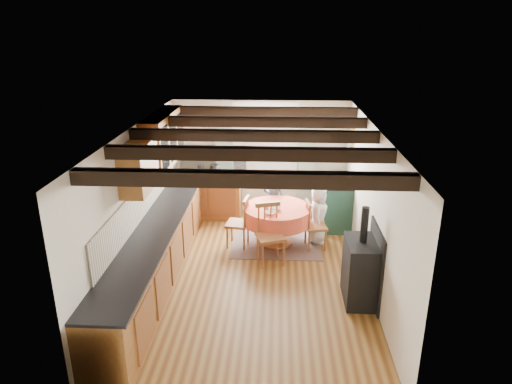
# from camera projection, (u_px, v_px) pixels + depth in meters

# --- Properties ---
(floor) EXTENTS (3.60, 5.50, 0.00)m
(floor) POSITION_uv_depth(u_px,v_px,m) (254.00, 276.00, 7.45)
(floor) COLOR olive
(floor) RESTS_ON ground
(ceiling) EXTENTS (3.60, 5.50, 0.00)m
(ceiling) POSITION_uv_depth(u_px,v_px,m) (253.00, 129.00, 6.63)
(ceiling) COLOR white
(ceiling) RESTS_ON ground
(wall_back) EXTENTS (3.60, 0.00, 2.40)m
(wall_back) POSITION_uv_depth(u_px,v_px,m) (261.00, 158.00, 9.62)
(wall_back) COLOR silver
(wall_back) RESTS_ON ground
(wall_front) EXTENTS (3.60, 0.00, 2.40)m
(wall_front) POSITION_uv_depth(u_px,v_px,m) (238.00, 312.00, 4.46)
(wall_front) COLOR silver
(wall_front) RESTS_ON ground
(wall_left) EXTENTS (0.00, 5.50, 2.40)m
(wall_left) POSITION_uv_depth(u_px,v_px,m) (137.00, 205.00, 7.12)
(wall_left) COLOR silver
(wall_left) RESTS_ON ground
(wall_right) EXTENTS (0.00, 5.50, 2.40)m
(wall_right) POSITION_uv_depth(u_px,v_px,m) (372.00, 209.00, 6.95)
(wall_right) COLOR silver
(wall_right) RESTS_ON ground
(beam_a) EXTENTS (3.60, 0.16, 0.16)m
(beam_a) POSITION_uv_depth(u_px,v_px,m) (242.00, 179.00, 4.78)
(beam_a) COLOR black
(beam_a) RESTS_ON ceiling
(beam_b) EXTENTS (3.60, 0.16, 0.16)m
(beam_b) POSITION_uv_depth(u_px,v_px,m) (249.00, 154.00, 5.72)
(beam_b) COLOR black
(beam_b) RESTS_ON ceiling
(beam_c) EXTENTS (3.60, 0.16, 0.16)m
(beam_c) POSITION_uv_depth(u_px,v_px,m) (253.00, 136.00, 6.66)
(beam_c) COLOR black
(beam_c) RESTS_ON ceiling
(beam_d) EXTENTS (3.60, 0.16, 0.16)m
(beam_d) POSITION_uv_depth(u_px,v_px,m) (257.00, 122.00, 7.60)
(beam_d) COLOR black
(beam_d) RESTS_ON ceiling
(beam_e) EXTENTS (3.60, 0.16, 0.16)m
(beam_e) POSITION_uv_depth(u_px,v_px,m) (259.00, 111.00, 8.54)
(beam_e) COLOR black
(beam_e) RESTS_ON ceiling
(splash_left) EXTENTS (0.02, 4.50, 0.55)m
(splash_left) POSITION_uv_depth(u_px,v_px,m) (144.00, 198.00, 7.40)
(splash_left) COLOR beige
(splash_left) RESTS_ON wall_left
(splash_back) EXTENTS (1.40, 0.02, 0.55)m
(splash_back) POSITION_uv_depth(u_px,v_px,m) (213.00, 158.00, 9.65)
(splash_back) COLOR beige
(splash_back) RESTS_ON wall_back
(base_cabinet_left) EXTENTS (0.60, 5.30, 0.88)m
(base_cabinet_left) POSITION_uv_depth(u_px,v_px,m) (160.00, 249.00, 7.37)
(base_cabinet_left) COLOR #925F2D
(base_cabinet_left) RESTS_ON floor
(base_cabinet_back) EXTENTS (1.30, 0.60, 0.88)m
(base_cabinet_back) POSITION_uv_depth(u_px,v_px,m) (210.00, 196.00, 9.65)
(base_cabinet_back) COLOR #925F2D
(base_cabinet_back) RESTS_ON floor
(worktop_left) EXTENTS (0.64, 5.30, 0.04)m
(worktop_left) POSITION_uv_depth(u_px,v_px,m) (159.00, 223.00, 7.21)
(worktop_left) COLOR black
(worktop_left) RESTS_ON base_cabinet_left
(worktop_back) EXTENTS (1.30, 0.64, 0.04)m
(worktop_back) POSITION_uv_depth(u_px,v_px,m) (209.00, 176.00, 9.47)
(worktop_back) COLOR black
(worktop_back) RESTS_ON base_cabinet_back
(wall_cabinet_glass) EXTENTS (0.34, 1.80, 0.90)m
(wall_cabinet_glass) POSITION_uv_depth(u_px,v_px,m) (163.00, 139.00, 7.99)
(wall_cabinet_glass) COLOR #925F2D
(wall_cabinet_glass) RESTS_ON wall_left
(wall_cabinet_solid) EXTENTS (0.34, 0.90, 0.70)m
(wall_cabinet_solid) POSITION_uv_depth(u_px,v_px,m) (139.00, 167.00, 6.59)
(wall_cabinet_solid) COLOR #925F2D
(wall_cabinet_solid) RESTS_ON wall_left
(window_frame) EXTENTS (1.34, 0.03, 1.54)m
(window_frame) POSITION_uv_depth(u_px,v_px,m) (266.00, 139.00, 9.46)
(window_frame) COLOR white
(window_frame) RESTS_ON wall_back
(window_pane) EXTENTS (1.20, 0.01, 1.40)m
(window_pane) POSITION_uv_depth(u_px,v_px,m) (266.00, 139.00, 9.47)
(window_pane) COLOR white
(window_pane) RESTS_ON wall_back
(curtain_left) EXTENTS (0.35, 0.10, 2.10)m
(curtain_left) POSITION_uv_depth(u_px,v_px,m) (225.00, 163.00, 9.60)
(curtain_left) COLOR #ADB5AA
(curtain_left) RESTS_ON wall_back
(curtain_right) EXTENTS (0.35, 0.10, 2.10)m
(curtain_right) POSITION_uv_depth(u_px,v_px,m) (306.00, 165.00, 9.52)
(curtain_right) COLOR #ADB5AA
(curtain_right) RESTS_ON wall_back
(curtain_rod) EXTENTS (2.00, 0.03, 0.03)m
(curtain_rod) POSITION_uv_depth(u_px,v_px,m) (266.00, 111.00, 9.18)
(curtain_rod) COLOR black
(curtain_rod) RESTS_ON wall_back
(wall_picture) EXTENTS (0.04, 0.50, 0.60)m
(wall_picture) POSITION_uv_depth(u_px,v_px,m) (351.00, 141.00, 8.94)
(wall_picture) COLOR gold
(wall_picture) RESTS_ON wall_right
(wall_plate) EXTENTS (0.30, 0.02, 0.30)m
(wall_plate) POSITION_uv_depth(u_px,v_px,m) (312.00, 135.00, 9.37)
(wall_plate) COLOR silver
(wall_plate) RESTS_ON wall_back
(rug) EXTENTS (1.62, 1.26, 0.01)m
(rug) POSITION_uv_depth(u_px,v_px,m) (276.00, 244.00, 8.52)
(rug) COLOR #4F3E34
(rug) RESTS_ON floor
(dining_table) EXTENTS (1.22, 1.22, 0.74)m
(dining_table) POSITION_uv_depth(u_px,v_px,m) (277.00, 226.00, 8.40)
(dining_table) COLOR #FA633D
(dining_table) RESTS_ON floor
(chair_near) EXTENTS (0.56, 0.58, 1.04)m
(chair_near) POSITION_uv_depth(u_px,v_px,m) (271.00, 235.00, 7.69)
(chair_near) COLOR #965F2C
(chair_near) RESTS_ON floor
(chair_left) EXTENTS (0.48, 0.47, 0.95)m
(chair_left) POSITION_uv_depth(u_px,v_px,m) (238.00, 222.00, 8.30)
(chair_left) COLOR #965F2C
(chair_left) RESTS_ON floor
(chair_right) EXTENTS (0.46, 0.44, 0.90)m
(chair_right) POSITION_uv_depth(u_px,v_px,m) (316.00, 225.00, 8.25)
(chair_right) COLOR #965F2C
(chair_right) RESTS_ON floor
(aga_range) EXTENTS (0.67, 1.04, 0.96)m
(aga_range) POSITION_uv_depth(u_px,v_px,m) (333.00, 202.00, 9.20)
(aga_range) COLOR #204435
(aga_range) RESTS_ON floor
(cast_iron_stove) EXTENTS (0.44, 0.73, 1.47)m
(cast_iron_stove) POSITION_uv_depth(u_px,v_px,m) (362.00, 255.00, 6.55)
(cast_iron_stove) COLOR black
(cast_iron_stove) RESTS_ON floor
(child_far) EXTENTS (0.47, 0.35, 1.17)m
(child_far) POSITION_uv_depth(u_px,v_px,m) (274.00, 199.00, 9.05)
(child_far) COLOR #475A71
(child_far) RESTS_ON floor
(child_right) EXTENTS (0.42, 0.58, 1.08)m
(child_right) POSITION_uv_depth(u_px,v_px,m) (318.00, 214.00, 8.45)
(child_right) COLOR white
(child_right) RESTS_ON floor
(bowl_a) EXTENTS (0.28, 0.28, 0.05)m
(bowl_a) POSITION_uv_depth(u_px,v_px,m) (271.00, 213.00, 7.95)
(bowl_a) COLOR silver
(bowl_a) RESTS_ON dining_table
(bowl_b) EXTENTS (0.21, 0.21, 0.06)m
(bowl_b) POSITION_uv_depth(u_px,v_px,m) (276.00, 208.00, 8.14)
(bowl_b) COLOR silver
(bowl_b) RESTS_ON dining_table
(cup) EXTENTS (0.14, 0.14, 0.10)m
(cup) POSITION_uv_depth(u_px,v_px,m) (267.00, 206.00, 8.21)
(cup) COLOR silver
(cup) RESTS_ON dining_table
(canister_tall) EXTENTS (0.13, 0.13, 0.22)m
(canister_tall) POSITION_uv_depth(u_px,v_px,m) (201.00, 170.00, 9.39)
(canister_tall) COLOR #262628
(canister_tall) RESTS_ON worktop_back
(canister_wide) EXTENTS (0.18, 0.18, 0.20)m
(canister_wide) POSITION_uv_depth(u_px,v_px,m) (215.00, 170.00, 9.45)
(canister_wide) COLOR #262628
(canister_wide) RESTS_ON worktop_back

